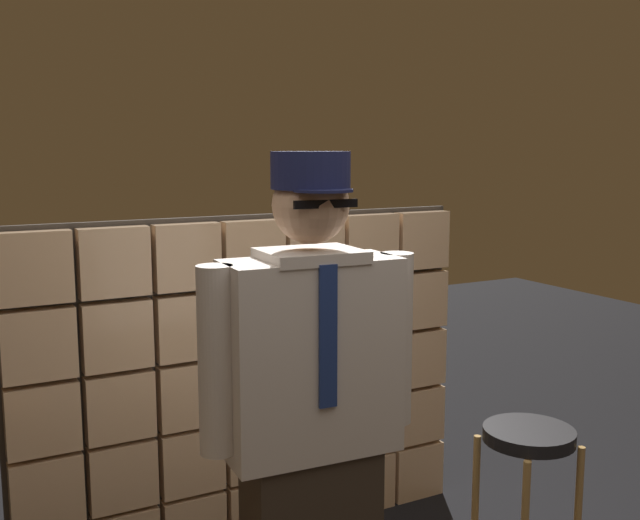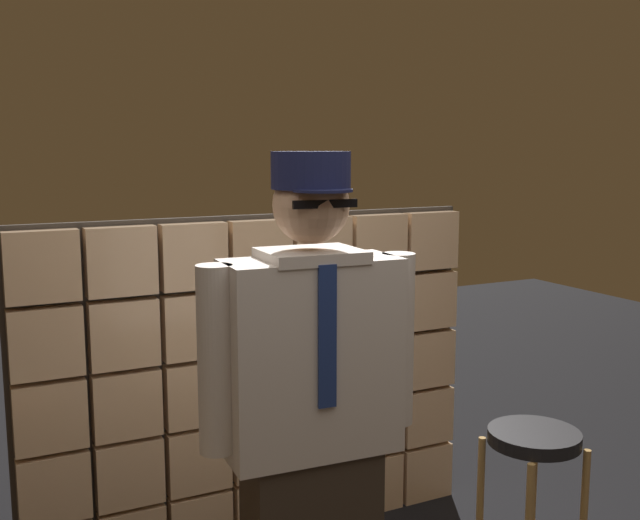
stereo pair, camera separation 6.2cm
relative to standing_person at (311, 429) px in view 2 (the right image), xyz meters
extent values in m
cube|color=#E0B78C|center=(0.25, 1.01, -0.79)|extent=(0.28, 0.08, 0.28)
cube|color=#E0B78C|center=(0.55, 1.01, -0.79)|extent=(0.28, 0.08, 0.28)
cube|color=#E0B78C|center=(0.85, 1.01, -0.79)|extent=(0.28, 0.08, 0.28)
cube|color=#E0B78C|center=(1.15, 1.01, -0.79)|extent=(0.28, 0.08, 0.28)
cube|color=#E0B78C|center=(-0.66, 1.01, -0.49)|extent=(0.28, 0.08, 0.28)
cube|color=#E0B78C|center=(-0.36, 1.01, -0.49)|extent=(0.28, 0.08, 0.28)
cube|color=#E0B78C|center=(-0.05, 1.01, -0.49)|extent=(0.28, 0.08, 0.28)
cube|color=#E0B78C|center=(0.25, 1.01, -0.49)|extent=(0.28, 0.08, 0.28)
cube|color=#E0B78C|center=(0.55, 1.01, -0.49)|extent=(0.28, 0.08, 0.28)
cube|color=#E0B78C|center=(0.85, 1.01, -0.49)|extent=(0.28, 0.08, 0.28)
cube|color=#E0B78C|center=(1.15, 1.01, -0.49)|extent=(0.28, 0.08, 0.28)
cube|color=#E0B78C|center=(-0.66, 1.01, -0.19)|extent=(0.28, 0.08, 0.28)
cube|color=#E0B78C|center=(-0.36, 1.01, -0.19)|extent=(0.28, 0.08, 0.28)
cube|color=#E0B78C|center=(-0.05, 1.01, -0.19)|extent=(0.28, 0.08, 0.28)
cube|color=#E0B78C|center=(0.25, 1.01, -0.19)|extent=(0.28, 0.08, 0.28)
cube|color=#E0B78C|center=(0.55, 1.01, -0.19)|extent=(0.28, 0.08, 0.28)
cube|color=#E0B78C|center=(0.85, 1.01, -0.19)|extent=(0.28, 0.08, 0.28)
cube|color=#E0B78C|center=(1.15, 1.01, -0.19)|extent=(0.28, 0.08, 0.28)
cube|color=#E0B78C|center=(-0.66, 1.01, 0.11)|extent=(0.28, 0.08, 0.28)
cube|color=#E0B78C|center=(-0.36, 1.01, 0.11)|extent=(0.28, 0.08, 0.28)
cube|color=#E0B78C|center=(-0.05, 1.01, 0.11)|extent=(0.28, 0.08, 0.28)
cube|color=#E0B78C|center=(0.25, 1.01, 0.11)|extent=(0.28, 0.08, 0.28)
cube|color=#E0B78C|center=(0.55, 1.01, 0.11)|extent=(0.28, 0.08, 0.28)
cube|color=#E0B78C|center=(0.85, 1.01, 0.11)|extent=(0.28, 0.08, 0.28)
cube|color=#E0B78C|center=(1.15, 1.01, 0.11)|extent=(0.28, 0.08, 0.28)
cube|color=#E0B78C|center=(-0.66, 1.01, 0.41)|extent=(0.28, 0.08, 0.28)
cube|color=#E0B78C|center=(-0.36, 1.01, 0.41)|extent=(0.28, 0.08, 0.28)
cube|color=#E0B78C|center=(-0.05, 1.01, 0.41)|extent=(0.28, 0.08, 0.28)
cube|color=#E0B78C|center=(0.25, 1.01, 0.41)|extent=(0.28, 0.08, 0.28)
cube|color=#E0B78C|center=(0.55, 1.01, 0.41)|extent=(0.28, 0.08, 0.28)
cube|color=#E0B78C|center=(0.85, 1.01, 0.41)|extent=(0.28, 0.08, 0.28)
cube|color=#E0B78C|center=(1.15, 1.01, 0.41)|extent=(0.28, 0.08, 0.28)
cube|color=#38332D|center=(0.25, 1.07, -0.19)|extent=(2.13, 0.02, 1.53)
cube|color=silver|center=(0.00, 0.00, 0.23)|extent=(0.55, 0.26, 0.61)
cube|color=navy|center=(-0.01, -0.12, 0.32)|extent=(0.06, 0.01, 0.43)
cube|color=silver|center=(0.00, 0.00, 0.55)|extent=(0.31, 0.26, 0.04)
sphere|color=tan|center=(0.00, 0.00, 0.70)|extent=(0.23, 0.23, 0.23)
ellipsoid|color=black|center=(0.00, -0.05, 0.66)|extent=(0.16, 0.09, 0.10)
cube|color=black|center=(-0.01, -0.11, 0.71)|extent=(0.20, 0.02, 0.02)
cylinder|color=#191E47|center=(-0.01, -0.09, 0.75)|extent=(0.18, 0.18, 0.01)
cylinder|color=#191E47|center=(0.00, 0.00, 0.80)|extent=(0.24, 0.24, 0.11)
cylinder|color=silver|center=(0.30, -0.02, 0.26)|extent=(0.11, 0.11, 0.56)
cylinder|color=silver|center=(-0.30, 0.02, 0.26)|extent=(0.11, 0.11, 0.56)
cylinder|color=black|center=(0.92, 0.00, -0.19)|extent=(0.34, 0.34, 0.05)
cylinder|color=tan|center=(1.05, 0.13, -0.58)|extent=(0.03, 0.03, 0.71)
camera|label=1|loc=(-1.03, -1.96, 0.87)|focal=41.79mm
camera|label=2|loc=(-0.97, -1.99, 0.87)|focal=41.79mm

